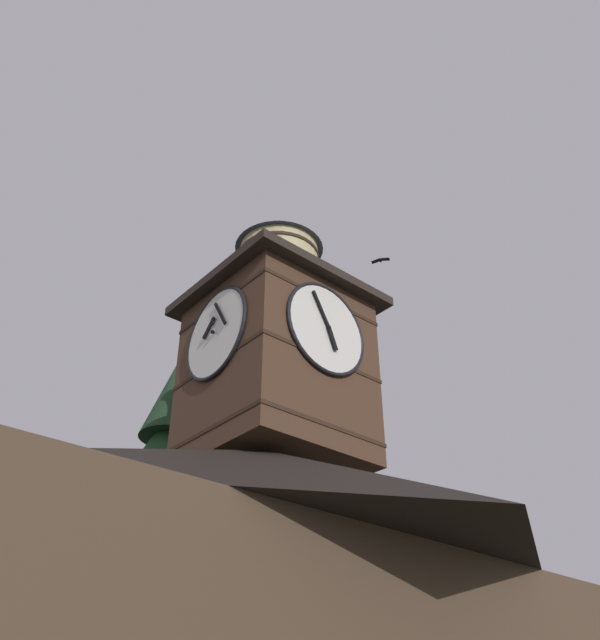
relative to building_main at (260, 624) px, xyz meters
The scene contains 5 objects.
building_main is the anchor object (origin of this frame).
clock_tower 6.80m from the building_main, 137.94° to the right, with size 4.44×4.44×7.77m.
pine_tree_behind 7.49m from the building_main, 102.65° to the right, with size 7.06×7.06×13.22m.
moon 43.90m from the building_main, 115.60° to the right, with size 1.86×1.86×1.86m.
flying_bird_high 14.77m from the building_main, 164.22° to the right, with size 0.47×0.65×0.12m.
Camera 1 is at (9.84, 10.81, 1.56)m, focal length 38.09 mm.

